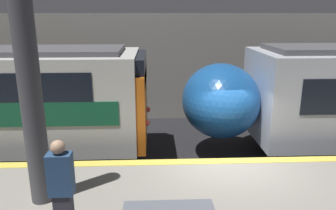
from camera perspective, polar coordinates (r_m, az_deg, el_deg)
The scene contains 4 objects.
ground_plane at distance 8.93m, azimuth 9.75°, elevation -15.12°, with size 120.00×120.00×0.00m, color black.
station_rear_barrier at distance 14.26m, azimuth 4.73°, elevation 6.53°, with size 50.00×0.15×4.53m.
support_pillar_near at distance 6.35m, azimuth -22.77°, elevation 1.44°, with size 0.40×0.40×4.19m.
person_waiting at distance 5.54m, azimuth -18.02°, elevation -13.53°, with size 0.38×0.24×1.69m.
Camera 1 is at (-1.80, -7.46, 4.56)m, focal length 35.00 mm.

